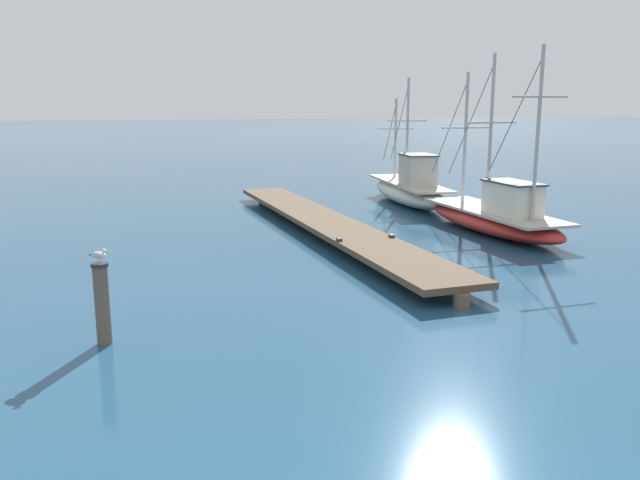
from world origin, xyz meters
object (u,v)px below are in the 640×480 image
object	(u,v)px
fishing_boat_1	(410,189)
mooring_piling	(102,302)
fishing_boat_0	(495,216)
perched_seagull	(98,255)

from	to	relation	value
fishing_boat_1	mooring_piling	xyz separation A→B (m)	(-13.05, -12.71, 0.11)
fishing_boat_0	mooring_piling	distance (m)	13.96
fishing_boat_1	perched_seagull	size ratio (longest dim) A/B	24.73
perched_seagull	fishing_boat_1	bearing A→B (deg)	44.23
fishing_boat_0	fishing_boat_1	bearing A→B (deg)	85.94
mooring_piling	perched_seagull	world-z (taller)	perched_seagull
fishing_boat_0	mooring_piling	world-z (taller)	fishing_boat_0
fishing_boat_0	fishing_boat_1	size ratio (longest dim) A/B	1.03
fishing_boat_1	mooring_piling	size ratio (longest dim) A/B	5.26
perched_seagull	fishing_boat_0	bearing A→B (deg)	25.70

